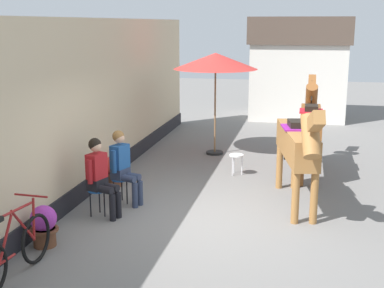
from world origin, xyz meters
name	(u,v)px	position (x,y,z in m)	size (l,w,h in m)	color
ground_plane	(226,172)	(0.00, 3.00, 0.00)	(40.00, 40.00, 0.00)	slate
pub_facade_wall	(92,112)	(-2.55, 1.50, 1.54)	(0.34, 14.00, 3.40)	#CCB793
distant_cottage	(299,67)	(1.40, 10.53, 1.80)	(3.40, 2.60, 3.50)	silver
seated_visitor_near	(100,173)	(-1.73, -0.17, 0.78)	(0.61, 0.48, 1.39)	#194C99
seated_visitor_far	(123,163)	(-1.56, 0.54, 0.78)	(0.61, 0.48, 1.39)	#194C99
saddled_horse_near	(298,145)	(1.58, 1.06, 1.16)	(0.85, 2.97, 2.06)	#9E6B38
saddled_horse_far	(311,122)	(1.81, 3.45, 1.16)	(0.50, 3.00, 2.06)	brown
flower_planter_near	(44,225)	(-2.09, -1.54, 0.33)	(0.43, 0.43, 0.64)	brown
flower_planter_far	(114,170)	(-2.13, 1.54, 0.33)	(0.43, 0.43, 0.64)	brown
leaning_bicycle	(14,251)	(-1.95, -2.60, 0.40)	(0.50, 1.76, 1.02)	black
cafe_parasol	(216,62)	(-0.55, 4.65, 2.36)	(2.10, 2.10, 2.58)	black
spare_stool_white	(236,157)	(0.24, 2.88, 0.40)	(0.32, 0.32, 0.46)	white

